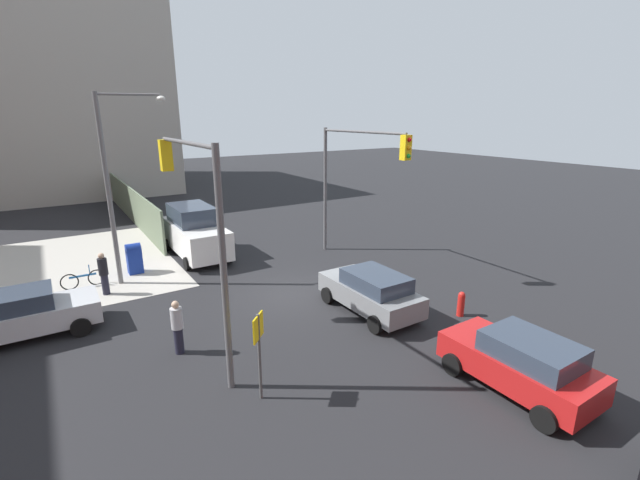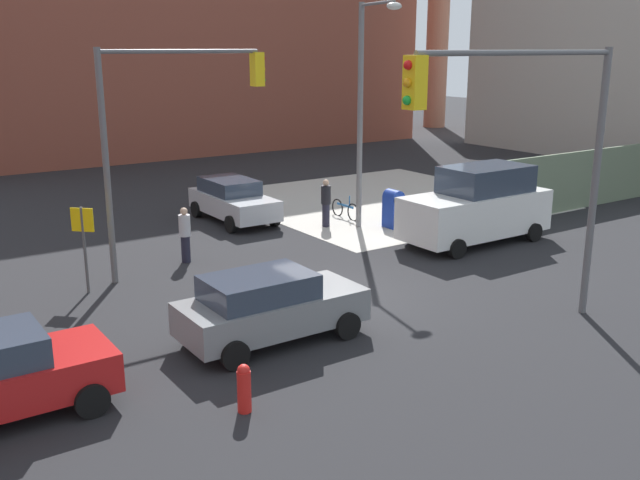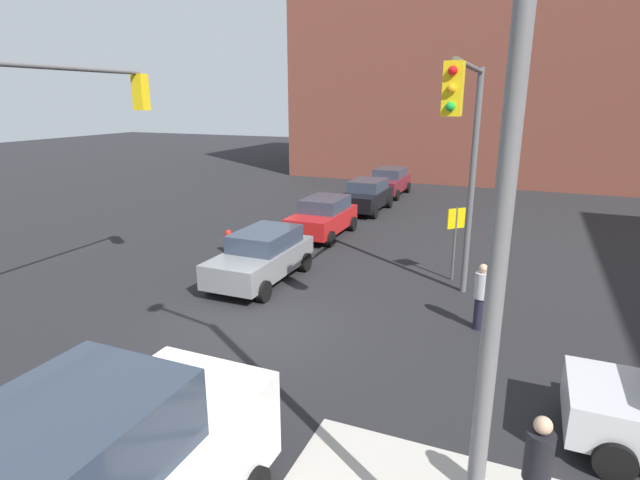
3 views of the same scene
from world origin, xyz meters
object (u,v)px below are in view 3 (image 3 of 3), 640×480
at_px(street_lamp_corner, 467,197).
at_px(pedestrian_waiting, 481,296).
at_px(traffic_signal_nw_corner, 467,144).
at_px(hatchback_red, 323,216).
at_px(fire_hydrant, 229,241).
at_px(coupe_gray, 262,256).
at_px(coupe_black, 366,195).
at_px(traffic_signal_se_corner, 39,144).
at_px(pedestrian_crossing, 536,474).
at_px(hatchback_maroon, 389,181).

xyz_separation_m(street_lamp_corner, pedestrian_waiting, (-7.12, -0.24, -3.79)).
relative_size(traffic_signal_nw_corner, hatchback_red, 1.64).
bearing_deg(fire_hydrant, coupe_gray, 51.73).
height_order(hatchback_red, pedestrian_waiting, pedestrian_waiting).
distance_m(coupe_black, hatchback_red, 5.34).
xyz_separation_m(traffic_signal_se_corner, pedestrian_crossing, (2.11, 11.00, -3.74)).
distance_m(hatchback_red, coupe_gray, 5.85).
xyz_separation_m(traffic_signal_nw_corner, pedestrian_crossing, (6.75, 2.00, -3.67)).
bearing_deg(pedestrian_waiting, coupe_gray, 102.10).
height_order(traffic_signal_se_corner, street_lamp_corner, street_lamp_corner).
bearing_deg(hatchback_maroon, pedestrian_crossing, 19.74).
bearing_deg(street_lamp_corner, hatchback_maroon, -163.24).
height_order(pedestrian_crossing, pedestrian_waiting, pedestrian_crossing).
relative_size(traffic_signal_nw_corner, coupe_gray, 1.53).
xyz_separation_m(coupe_black, coupe_gray, (11.18, 0.08, 0.00)).
relative_size(pedestrian_crossing, pedestrian_waiting, 1.03).
relative_size(hatchback_maroon, pedestrian_crossing, 2.28).
height_order(traffic_signal_nw_corner, street_lamp_corner, street_lamp_corner).
xyz_separation_m(street_lamp_corner, coupe_black, (-19.26, -7.13, -3.86)).
bearing_deg(hatchback_maroon, pedestrian_waiting, 22.45).
height_order(traffic_signal_se_corner, coupe_gray, traffic_signal_se_corner).
distance_m(fire_hydrant, hatchback_red, 4.45).
distance_m(street_lamp_corner, pedestrian_crossing, 4.02).
height_order(hatchback_maroon, pedestrian_waiting, pedestrian_waiting).
xyz_separation_m(coupe_black, pedestrian_waiting, (12.14, 6.89, 0.07)).
bearing_deg(traffic_signal_se_corner, hatchback_red, 166.66).
bearing_deg(traffic_signal_se_corner, pedestrian_crossing, 79.14).
relative_size(traffic_signal_nw_corner, street_lamp_corner, 0.81).
height_order(street_lamp_corner, coupe_black, street_lamp_corner).
relative_size(traffic_signal_nw_corner, traffic_signal_se_corner, 1.00).
relative_size(fire_hydrant, pedestrian_crossing, 0.53).
height_order(traffic_signal_nw_corner, pedestrian_waiting, traffic_signal_nw_corner).
relative_size(coupe_black, pedestrian_crossing, 2.26).
xyz_separation_m(fire_hydrant, hatchback_maroon, (-14.01, 2.37, 0.36)).
height_order(traffic_signal_se_corner, fire_hydrant, traffic_signal_se_corner).
bearing_deg(traffic_signal_se_corner, coupe_gray, 150.26).
xyz_separation_m(fire_hydrant, coupe_gray, (2.04, 2.58, 0.36)).
distance_m(coupe_black, coupe_gray, 11.18).
distance_m(traffic_signal_se_corner, coupe_gray, 6.96).
distance_m(hatchback_red, pedestrian_waiting, 9.85).
xyz_separation_m(fire_hydrant, pedestrian_waiting, (3.00, 9.40, 0.42)).
bearing_deg(fire_hydrant, pedestrian_waiting, 72.30).
height_order(traffic_signal_nw_corner, hatchback_red, traffic_signal_nw_corner).
xyz_separation_m(hatchback_red, pedestrian_crossing, (13.00, 8.42, 0.09)).
height_order(coupe_gray, hatchback_maroon, same).
distance_m(traffic_signal_nw_corner, coupe_gray, 7.19).
xyz_separation_m(traffic_signal_se_corner, street_lamp_corner, (3.03, 9.94, 0.03)).
xyz_separation_m(traffic_signal_se_corner, hatchback_maroon, (-21.10, 2.67, -3.83)).
distance_m(hatchback_maroon, pedestrian_waiting, 18.40).
relative_size(fire_hydrant, coupe_gray, 0.22).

